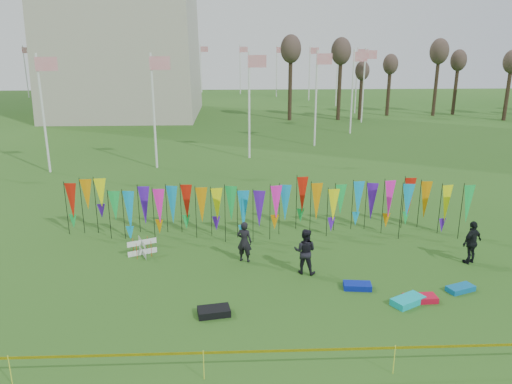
{
  "coord_description": "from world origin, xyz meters",
  "views": [
    {
      "loc": [
        -1.18,
        -14.19,
        8.79
      ],
      "look_at": [
        -0.28,
        6.0,
        2.63
      ],
      "focal_mm": 35.0,
      "sensor_mm": 36.0,
      "label": 1
    }
  ],
  "objects_px": {
    "kite_bag_turquoise": "(408,301)",
    "kite_bag_teal": "(460,288)",
    "person_mid": "(305,251)",
    "kite_bag_blue": "(357,286)",
    "person_right": "(472,242)",
    "kite_bag_black": "(214,311)",
    "box_kite": "(142,247)",
    "person_left": "(244,242)",
    "kite_bag_red": "(420,298)"
  },
  "relations": [
    {
      "from": "kite_bag_turquoise",
      "to": "kite_bag_teal",
      "type": "distance_m",
      "value": 2.39
    },
    {
      "from": "person_mid",
      "to": "kite_bag_blue",
      "type": "xyz_separation_m",
      "value": [
        1.78,
        -1.4,
        -0.81
      ]
    },
    {
      "from": "person_right",
      "to": "kite_bag_blue",
      "type": "distance_m",
      "value": 5.59
    },
    {
      "from": "kite_bag_blue",
      "to": "kite_bag_black",
      "type": "xyz_separation_m",
      "value": [
        -5.23,
        -1.61,
        0.02
      ]
    },
    {
      "from": "person_mid",
      "to": "kite_bag_turquoise",
      "type": "distance_m",
      "value": 4.24
    },
    {
      "from": "box_kite",
      "to": "kite_bag_teal",
      "type": "relative_size",
      "value": 0.69
    },
    {
      "from": "person_left",
      "to": "kite_bag_teal",
      "type": "relative_size",
      "value": 1.7
    },
    {
      "from": "person_mid",
      "to": "kite_bag_turquoise",
      "type": "height_order",
      "value": "person_mid"
    },
    {
      "from": "person_left",
      "to": "person_mid",
      "type": "xyz_separation_m",
      "value": [
        2.34,
        -1.18,
        0.05
      ]
    },
    {
      "from": "box_kite",
      "to": "kite_bag_black",
      "type": "xyz_separation_m",
      "value": [
        3.22,
        -5.0,
        -0.23
      ]
    },
    {
      "from": "person_left",
      "to": "person_mid",
      "type": "height_order",
      "value": "person_mid"
    },
    {
      "from": "kite_bag_red",
      "to": "kite_bag_black",
      "type": "bearing_deg",
      "value": -175.29
    },
    {
      "from": "person_left",
      "to": "kite_bag_turquoise",
      "type": "distance_m",
      "value": 6.79
    },
    {
      "from": "person_mid",
      "to": "kite_bag_red",
      "type": "xyz_separation_m",
      "value": [
        3.76,
        -2.42,
        -0.81
      ]
    },
    {
      "from": "person_right",
      "to": "kite_bag_blue",
      "type": "relative_size",
      "value": 1.81
    },
    {
      "from": "kite_bag_blue",
      "to": "kite_bag_red",
      "type": "xyz_separation_m",
      "value": [
        1.99,
        -1.02,
        -0.0
      ]
    },
    {
      "from": "kite_bag_blue",
      "to": "kite_bag_teal",
      "type": "xyz_separation_m",
      "value": [
        3.73,
        -0.35,
        -0.01
      ]
    },
    {
      "from": "kite_bag_red",
      "to": "kite_bag_teal",
      "type": "relative_size",
      "value": 1.11
    },
    {
      "from": "person_mid",
      "to": "person_right",
      "type": "bearing_deg",
      "value": -156.18
    },
    {
      "from": "kite_bag_turquoise",
      "to": "kite_bag_blue",
      "type": "distance_m",
      "value": 1.91
    },
    {
      "from": "person_right",
      "to": "kite_bag_blue",
      "type": "xyz_separation_m",
      "value": [
        -5.15,
        -2.0,
        -0.8
      ]
    },
    {
      "from": "person_mid",
      "to": "kite_bag_red",
      "type": "distance_m",
      "value": 4.54
    },
    {
      "from": "person_right",
      "to": "kite_bag_black",
      "type": "height_order",
      "value": "person_right"
    },
    {
      "from": "person_mid",
      "to": "kite_bag_blue",
      "type": "bearing_deg",
      "value": 160.66
    },
    {
      "from": "kite_bag_red",
      "to": "kite_bag_black",
      "type": "height_order",
      "value": "kite_bag_black"
    },
    {
      "from": "kite_bag_teal",
      "to": "kite_bag_red",
      "type": "bearing_deg",
      "value": -159.06
    },
    {
      "from": "person_mid",
      "to": "person_left",
      "type": "bearing_deg",
      "value": -8.04
    },
    {
      "from": "person_left",
      "to": "kite_bag_turquoise",
      "type": "relative_size",
      "value": 1.46
    },
    {
      "from": "person_mid",
      "to": "person_right",
      "type": "distance_m",
      "value": 6.95
    },
    {
      "from": "kite_bag_red",
      "to": "kite_bag_teal",
      "type": "height_order",
      "value": "kite_bag_red"
    },
    {
      "from": "person_right",
      "to": "kite_bag_red",
      "type": "distance_m",
      "value": 4.45
    },
    {
      "from": "kite_bag_teal",
      "to": "box_kite",
      "type": "bearing_deg",
      "value": 162.93
    },
    {
      "from": "kite_bag_blue",
      "to": "kite_bag_black",
      "type": "relative_size",
      "value": 0.94
    },
    {
      "from": "person_right",
      "to": "person_left",
      "type": "bearing_deg",
      "value": -32.62
    },
    {
      "from": "box_kite",
      "to": "person_left",
      "type": "relative_size",
      "value": 0.41
    },
    {
      "from": "box_kite",
      "to": "person_left",
      "type": "height_order",
      "value": "person_left"
    },
    {
      "from": "person_mid",
      "to": "kite_bag_teal",
      "type": "distance_m",
      "value": 5.83
    },
    {
      "from": "kite_bag_blue",
      "to": "kite_bag_red",
      "type": "distance_m",
      "value": 2.23
    },
    {
      "from": "person_mid",
      "to": "kite_bag_blue",
      "type": "relative_size",
      "value": 1.82
    },
    {
      "from": "person_mid",
      "to": "kite_bag_red",
      "type": "bearing_deg",
      "value": 166.12
    },
    {
      "from": "kite_bag_turquoise",
      "to": "box_kite",
      "type": "bearing_deg",
      "value": 155.31
    },
    {
      "from": "box_kite",
      "to": "person_mid",
      "type": "distance_m",
      "value": 6.98
    },
    {
      "from": "person_right",
      "to": "kite_bag_teal",
      "type": "xyz_separation_m",
      "value": [
        -1.42,
        -2.35,
        -0.81
      ]
    },
    {
      "from": "person_right",
      "to": "kite_bag_red",
      "type": "height_order",
      "value": "person_right"
    },
    {
      "from": "box_kite",
      "to": "kite_bag_blue",
      "type": "height_order",
      "value": "box_kite"
    },
    {
      "from": "person_left",
      "to": "box_kite",
      "type": "bearing_deg",
      "value": 9.0
    },
    {
      "from": "kite_bag_turquoise",
      "to": "kite_bag_black",
      "type": "height_order",
      "value": "kite_bag_black"
    },
    {
      "from": "kite_bag_red",
      "to": "kite_bag_teal",
      "type": "bearing_deg",
      "value": 20.94
    },
    {
      "from": "box_kite",
      "to": "kite_bag_blue",
      "type": "bearing_deg",
      "value": -21.84
    },
    {
      "from": "person_left",
      "to": "kite_bag_black",
      "type": "bearing_deg",
      "value": 94.62
    }
  ]
}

